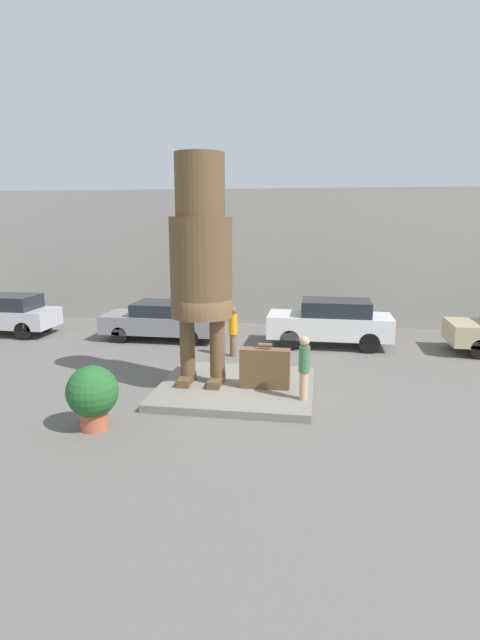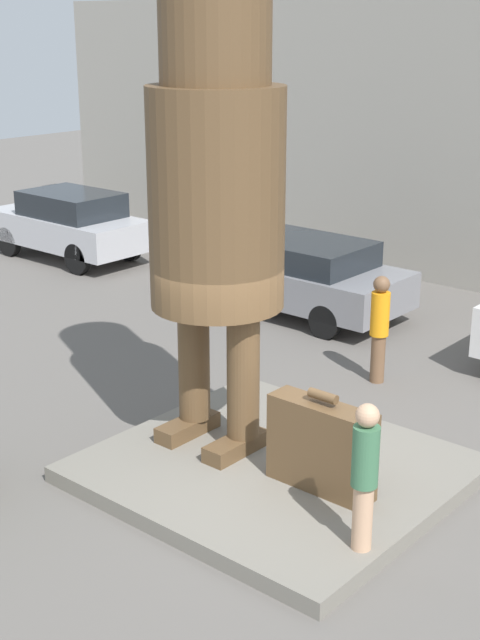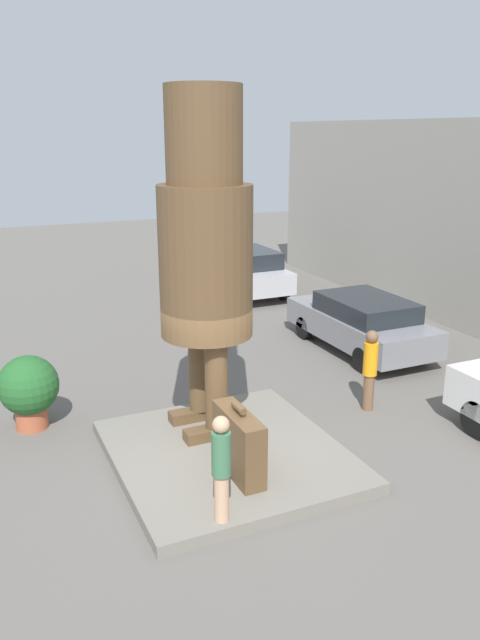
% 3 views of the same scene
% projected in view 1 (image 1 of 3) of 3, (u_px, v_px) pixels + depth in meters
% --- Properties ---
extents(ground_plane, '(60.00, 60.00, 0.00)m').
position_uv_depth(ground_plane, '(236.00, 391.00, 13.40)').
color(ground_plane, '#605B56').
extents(pedestal, '(4.07, 3.78, 0.20)m').
position_uv_depth(pedestal, '(236.00, 388.00, 13.38)').
color(pedestal, slate).
rests_on(pedestal, ground_plane).
extents(building_backdrop, '(28.00, 0.60, 5.78)m').
position_uv_depth(building_backdrop, '(271.00, 257.00, 21.62)').
color(building_backdrop, gray).
rests_on(building_backdrop, ground_plane).
extents(statue_figure, '(1.61, 1.61, 5.96)m').
position_uv_depth(statue_figure, '(201.00, 253.00, 12.82)').
color(statue_figure, brown).
rests_on(statue_figure, pedestal).
extents(giant_suitcase, '(1.30, 0.37, 1.20)m').
position_uv_depth(giant_suitcase, '(265.00, 368.00, 13.00)').
color(giant_suitcase, brown).
rests_on(giant_suitcase, pedestal).
extents(tourist, '(0.27, 0.27, 1.59)m').
position_uv_depth(tourist, '(304.00, 365.00, 12.06)').
color(tourist, tan).
rests_on(tourist, pedestal).
extents(parked_car_silver, '(4.02, 1.70, 1.59)m').
position_uv_depth(parked_car_silver, '(6.00, 314.00, 19.80)').
color(parked_car_silver, '#B7B7BC').
rests_on(parked_car_silver, ground_plane).
extents(parked_car_grey, '(4.38, 1.88, 1.43)m').
position_uv_depth(parked_car_grey, '(163.00, 320.00, 19.02)').
color(parked_car_grey, gray).
rests_on(parked_car_grey, ground_plane).
extents(parked_car_white, '(4.39, 1.76, 1.69)m').
position_uv_depth(parked_car_white, '(331.00, 322.00, 17.97)').
color(parked_car_white, silver).
rests_on(parked_car_white, ground_plane).
extents(planter_pot, '(1.13, 1.13, 1.44)m').
position_uv_depth(planter_pot, '(93.00, 394.00, 10.84)').
color(planter_pot, '#AD5638').
rests_on(planter_pot, ground_plane).
extents(worker_hivis, '(0.29, 0.29, 1.69)m').
position_uv_depth(worker_hivis, '(233.00, 329.00, 16.62)').
color(worker_hivis, brown).
rests_on(worker_hivis, ground_plane).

